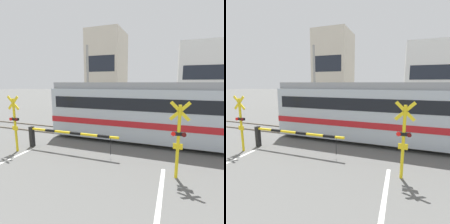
# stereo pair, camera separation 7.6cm
# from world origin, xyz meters

# --- Properties ---
(rail_track_near) EXTENTS (50.00, 0.10, 0.08)m
(rail_track_near) POSITION_xyz_m (0.00, 11.10, 0.04)
(rail_track_near) COLOR #6B6051
(rail_track_near) RESTS_ON ground_plane
(rail_track_far) EXTENTS (50.00, 0.10, 0.08)m
(rail_track_far) POSITION_xyz_m (0.00, 12.54, 0.04)
(rail_track_far) COLOR #6B6051
(rail_track_far) RESTS_ON ground_plane
(commuter_train) EXTENTS (15.60, 2.79, 3.37)m
(commuter_train) POSITION_xyz_m (4.33, 11.82, 1.80)
(commuter_train) COLOR #ADB7C1
(commuter_train) RESTS_ON ground_plane
(crossing_barrier_near) EXTENTS (4.91, 0.20, 1.08)m
(crossing_barrier_near) POSITION_xyz_m (-2.06, 8.75, 0.78)
(crossing_barrier_near) COLOR black
(crossing_barrier_near) RESTS_ON ground_plane
(crossing_barrier_far) EXTENTS (4.91, 0.20, 1.08)m
(crossing_barrier_far) POSITION_xyz_m (2.06, 14.66, 0.78)
(crossing_barrier_far) COLOR black
(crossing_barrier_far) RESTS_ON ground_plane
(crossing_signal_left) EXTENTS (0.68, 0.15, 2.75)m
(crossing_signal_left) POSITION_xyz_m (-3.69, 7.96, 1.51)
(crossing_signal_left) COLOR yellow
(crossing_signal_left) RESTS_ON ground_plane
(crossing_signal_right) EXTENTS (0.68, 0.15, 2.75)m
(crossing_signal_right) POSITION_xyz_m (3.69, 7.96, 1.51)
(crossing_signal_right) COLOR yellow
(crossing_signal_right) RESTS_ON ground_plane
(pedestrian) EXTENTS (0.38, 0.22, 1.68)m
(pedestrian) POSITION_xyz_m (-1.09, 16.19, 0.96)
(pedestrian) COLOR #23232D
(pedestrian) RESTS_ON ground_plane
(building_left_of_street) EXTENTS (5.02, 5.59, 10.84)m
(building_left_of_street) POSITION_xyz_m (-6.35, 27.43, 5.42)
(building_left_of_street) COLOR beige
(building_left_of_street) RESTS_ON ground_plane
(building_right_of_street) EXTENTS (6.42, 5.59, 8.24)m
(building_right_of_street) POSITION_xyz_m (7.05, 27.43, 4.12)
(building_right_of_street) COLOR white
(building_right_of_street) RESTS_ON ground_plane
(utility_pole_streetside) EXTENTS (0.22, 0.22, 6.84)m
(utility_pole_streetside) POSITION_xyz_m (-4.44, 17.16, 3.42)
(utility_pole_streetside) COLOR gray
(utility_pole_streetside) RESTS_ON ground_plane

